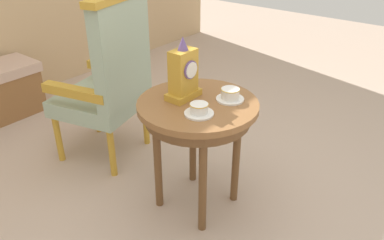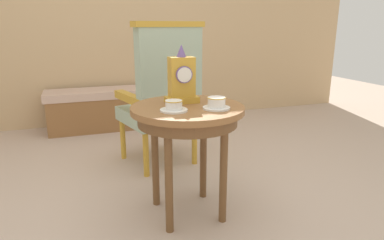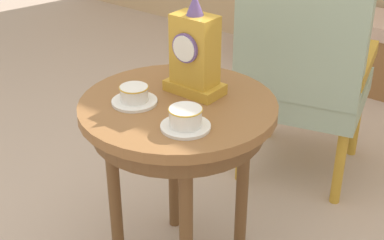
{
  "view_description": "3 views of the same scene",
  "coord_description": "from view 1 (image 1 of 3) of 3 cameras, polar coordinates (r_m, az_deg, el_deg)",
  "views": [
    {
      "loc": [
        -1.4,
        -1.16,
        1.56
      ],
      "look_at": [
        0.07,
        0.01,
        0.53
      ],
      "focal_mm": 36.1,
      "sensor_mm": 36.0,
      "label": 1
    },
    {
      "loc": [
        -0.54,
        -1.83,
        1.11
      ],
      "look_at": [
        0.09,
        0.01,
        0.57
      ],
      "focal_mm": 32.07,
      "sensor_mm": 36.0,
      "label": 2
    },
    {
      "loc": [
        1.07,
        -1.27,
        1.46
      ],
      "look_at": [
        0.06,
        0.01,
        0.59
      ],
      "focal_mm": 51.72,
      "sensor_mm": 36.0,
      "label": 3
    }
  ],
  "objects": [
    {
      "name": "ground_plane",
      "position": [
        2.4,
        -0.81,
        -12.05
      ],
      "size": [
        10.0,
        10.0,
        0.0
      ],
      "primitive_type": "plane",
      "color": "#BCA38E"
    },
    {
      "name": "side_table",
      "position": [
        2.07,
        0.84,
        0.56
      ],
      "size": [
        0.65,
        0.65,
        0.67
      ],
      "color": "brown",
      "rests_on": "ground"
    },
    {
      "name": "mantel_clock",
      "position": [
        2.03,
        -1.27,
        6.78
      ],
      "size": [
        0.19,
        0.11,
        0.34
      ],
      "color": "gold",
      "rests_on": "side_table"
    },
    {
      "name": "teacup_left",
      "position": [
        1.89,
        1.05,
        1.53
      ],
      "size": [
        0.15,
        0.15,
        0.06
      ],
      "color": "white",
      "rests_on": "side_table"
    },
    {
      "name": "teacup_right",
      "position": [
        2.05,
        5.66,
        3.73
      ],
      "size": [
        0.15,
        0.15,
        0.07
      ],
      "color": "white",
      "rests_on": "side_table"
    },
    {
      "name": "armchair",
      "position": [
        2.59,
        -12.04,
        6.05
      ],
      "size": [
        0.66,
        0.65,
        1.14
      ],
      "color": "#9EB299",
      "rests_on": "ground"
    }
  ]
}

